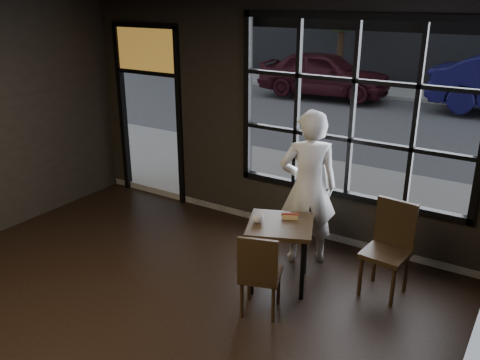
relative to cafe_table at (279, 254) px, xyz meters
The scene contains 10 objects.
wall_right 3.22m from the cafe_table, 46.58° to the right, with size 0.04×7.00×3.20m, color black.
window_frame 1.96m from the cafe_table, 79.48° to the left, with size 3.06×0.12×2.28m, color black.
stained_transom 3.87m from the cafe_table, 156.36° to the left, with size 1.20×0.06×0.70m, color orange.
cafe_table is the anchor object (origin of this frame).
chair_near 0.59m from the cafe_table, 80.94° to the right, with size 0.40×0.40×0.93m, color black.
chair_window 1.16m from the cafe_table, 22.33° to the left, with size 0.46×0.46×1.05m, color black.
man 0.89m from the cafe_table, 89.76° to the left, with size 0.70×0.46×1.91m, color silver.
hotdog 0.44m from the cafe_table, 77.85° to the left, with size 0.20×0.08×0.06m, color tan, non-canonical shape.
cup 0.49m from the cafe_table, 152.80° to the right, with size 0.12×0.12×0.10m, color silver.
maroon_car 11.03m from the cafe_table, 111.14° to the left, with size 1.63×4.04×1.38m, color #3B1119.
Camera 1 is at (3.30, -2.37, 3.16)m, focal length 38.00 mm.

